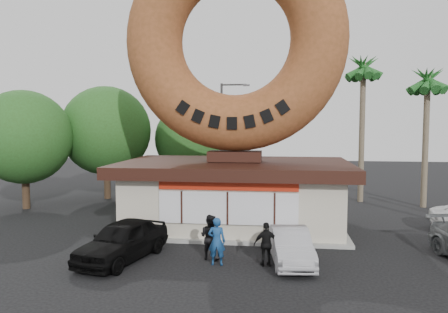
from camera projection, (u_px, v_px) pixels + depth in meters
name	position (u px, v px, depth m)	size (l,w,h in m)	color
ground	(218.00, 266.00, 15.88)	(90.00, 90.00, 0.00)	black
donut_shop	(235.00, 192.00, 21.66)	(11.20, 7.20, 3.80)	#BAB09E
giant_donut	(235.00, 40.00, 21.09)	(10.77, 10.77, 2.74)	#99522C
tree_west	(106.00, 131.00, 29.57)	(6.00, 6.00, 7.65)	#473321
tree_mid	(192.00, 139.00, 30.90)	(5.20, 5.20, 6.63)	#473321
tree_far	(24.00, 137.00, 26.08)	(5.60, 5.60, 7.14)	#473321
palm_near	(363.00, 73.00, 28.11)	(2.60, 2.60, 9.75)	#726651
palm_far	(428.00, 85.00, 26.26)	(2.60, 2.60, 8.75)	#726651
street_lamp	(224.00, 132.00, 31.58)	(2.11, 0.20, 8.00)	#59595E
person_left	(217.00, 241.00, 15.93)	(0.64, 0.42, 1.77)	navy
person_center	(210.00, 237.00, 16.59)	(0.84, 0.65, 1.73)	black
person_right	(267.00, 244.00, 15.82)	(0.94, 0.39, 1.61)	black
car_black	(122.00, 240.00, 16.51)	(1.80, 4.47, 1.52)	black
car_silver	(291.00, 246.00, 16.20)	(1.35, 3.87, 1.28)	#A4A3A8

